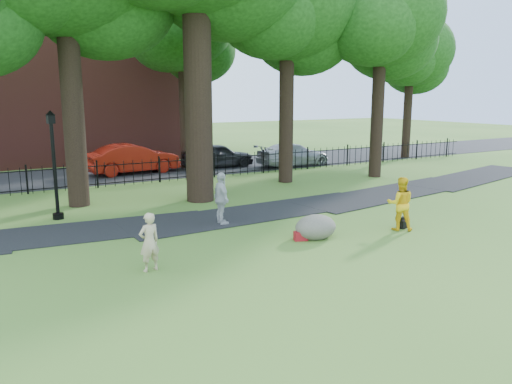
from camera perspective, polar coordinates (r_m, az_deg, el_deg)
ground at (r=14.69m, az=4.76°, el=-5.89°), size 120.00×120.00×0.00m
footpath at (r=18.38m, az=0.40°, el=-2.38°), size 36.07×3.85×0.03m
street at (r=28.99m, az=-13.55°, el=2.27°), size 80.00×7.00×0.02m
iron_fence at (r=25.13m, az=-11.00°, el=2.45°), size 44.00×0.04×1.20m
brick_building at (r=35.79m, az=-24.11°, el=12.88°), size 18.00×8.00×12.00m
woman at (r=12.50m, az=-12.10°, el=-5.61°), size 0.59×0.45×1.47m
man at (r=16.53m, az=16.18°, el=-1.29°), size 1.06×1.02×1.72m
pedestrian at (r=16.56m, az=-3.97°, el=-0.78°), size 0.50×1.06×1.77m
boulder at (r=15.21m, az=6.84°, el=-3.81°), size 1.60×1.42×0.78m
lamppost at (r=18.45m, az=-22.05°, el=2.69°), size 0.37×0.37×3.76m
backpack at (r=16.96m, az=16.41°, el=-3.52°), size 0.40×0.31×0.27m
red_bag at (r=14.97m, az=5.13°, el=-5.03°), size 0.45×0.36×0.27m
red_sedan at (r=28.28m, az=-13.89°, el=3.72°), size 5.09×2.11×1.64m
grey_car at (r=29.84m, az=-4.39°, el=4.20°), size 4.34×1.90×1.45m
silver_car at (r=30.50m, az=4.29°, el=4.27°), size 4.77×2.04×1.37m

